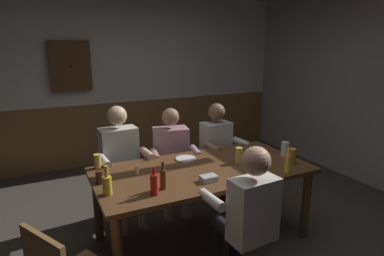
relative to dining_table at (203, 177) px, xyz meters
The scene contains 21 objects.
ground_plane 0.66m from the dining_table, 90.00° to the right, with size 6.29×6.29×0.00m, color #423A33.
back_wall_upper 2.82m from the dining_table, 90.00° to the left, with size 5.24×0.12×1.65m, color beige.
back_wall_wainscot 2.58m from the dining_table, 90.00° to the left, with size 5.24×0.12×0.98m, color brown.
dining_table is the anchor object (origin of this frame).
person_0 0.94m from the dining_table, 129.56° to the left, with size 0.55×0.55×1.25m.
person_1 0.72m from the dining_table, 91.17° to the left, with size 0.57×0.59×1.17m.
person_2 0.94m from the dining_table, 49.72° to the left, with size 0.51×0.53×1.18m.
person_3 0.72m from the dining_table, 90.44° to the right, with size 0.51×0.51×1.19m.
table_candle 0.62m from the dining_table, 168.26° to the left, with size 0.04×0.04×0.08m, color #F9E08C.
condiment_caddy 0.32m from the dining_table, 107.99° to the right, with size 0.14×0.10×0.05m, color #B2B7BC.
plate_0 0.30m from the dining_table, 99.04° to the left, with size 0.20×0.20×0.01m, color white.
bottle_0 0.70m from the dining_table, 151.24° to the right, with size 0.06×0.06×0.23m.
bottle_1 0.79m from the dining_table, 33.50° to the right, with size 0.06×0.06×0.23m.
bottle_2 0.95m from the dining_table, 169.72° to the right, with size 0.07×0.07×0.24m.
bottle_3 0.58m from the dining_table, 152.50° to the right, with size 0.05×0.05×0.23m.
pint_glass_0 1.00m from the dining_table, 154.46° to the left, with size 0.07×0.07×0.14m, color #E5C64C.
pint_glass_1 0.94m from the dining_table, behind, with size 0.07×0.07×0.11m, color #4C2D19.
pint_glass_2 0.88m from the dining_table, 18.93° to the right, with size 0.08×0.08×0.16m, color gold.
pint_glass_3 0.94m from the dining_table, ahead, with size 0.08×0.08×0.15m, color white.
pint_glass_4 0.43m from the dining_table, ahead, with size 0.07×0.07×0.15m, color #E5C64C.
wall_dart_cabinet 2.75m from the dining_table, 109.36° to the left, with size 0.56×0.15×0.70m.
Camera 1 is at (-1.32, -2.42, 1.88)m, focal length 30.28 mm.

